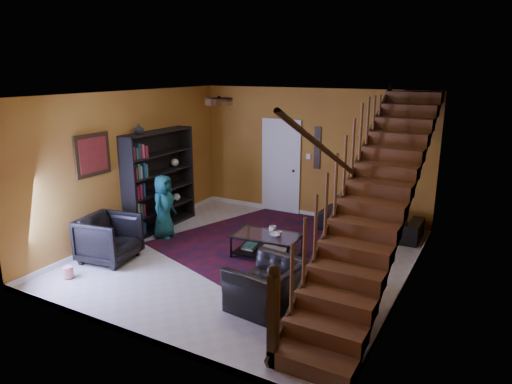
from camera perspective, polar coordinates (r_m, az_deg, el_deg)
floor at (r=7.98m, az=-1.04°, el=-8.40°), size 5.50×5.50×0.00m
room at (r=9.67m, az=-3.94°, el=-3.80°), size 5.50×5.50×5.50m
staircase at (r=6.75m, az=14.69°, el=-0.76°), size 0.95×5.02×3.18m
bookshelf at (r=9.48m, az=-11.92°, el=1.27°), size 0.35×1.80×2.00m
door at (r=10.28m, az=3.15°, el=3.01°), size 0.82×0.05×2.05m
framed_picture at (r=8.39m, az=-19.75°, el=4.39°), size 0.04×0.74×0.74m
wall_hanging at (r=9.85m, az=7.68°, el=5.47°), size 0.14×0.03×0.90m
ceiling_fixture at (r=6.65m, az=-4.67°, el=11.21°), size 0.40×0.40×0.10m
rug at (r=8.72m, az=2.47°, el=-6.25°), size 4.34×4.63×0.02m
sofa at (r=9.36m, az=14.14°, el=-3.39°), size 1.95×0.77×0.57m
armchair_left at (r=8.19m, az=-17.90°, el=-5.55°), size 0.99×0.97×0.79m
armchair_right at (r=6.38m, az=1.42°, el=-11.60°), size 0.97×1.08×0.64m
person_adult_a at (r=9.63m, az=10.37°, el=-3.58°), size 0.45×0.31×1.17m
person_adult_b at (r=9.58m, az=11.50°, el=-3.87°), size 0.55×0.43×1.13m
person_child at (r=8.95m, az=-11.46°, el=-1.80°), size 0.49×0.66×1.25m
coffee_table at (r=7.93m, az=1.35°, el=-6.61°), size 1.20×0.77×0.44m
cup_a at (r=7.98m, az=2.10°, el=-4.65°), size 0.17×0.17×0.11m
cup_b at (r=7.77m, az=2.89°, el=-5.28°), size 0.12×0.12×0.09m
bowl at (r=7.79m, az=2.50°, el=-5.37°), size 0.22×0.22×0.05m
vase at (r=8.91m, az=-14.42°, el=7.65°), size 0.18×0.18×0.19m
popcorn_bucket at (r=7.84m, az=-22.41°, el=-9.22°), size 0.17×0.17×0.18m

